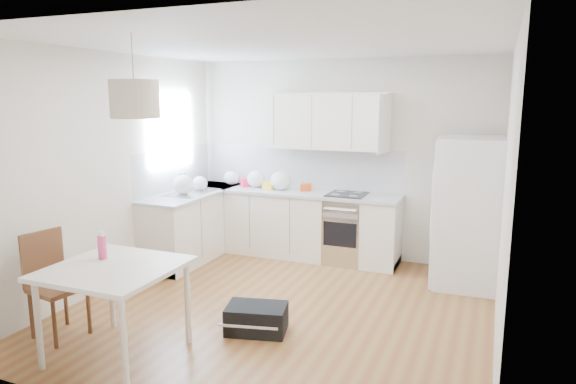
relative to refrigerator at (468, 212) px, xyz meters
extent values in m
plane|color=brown|center=(-1.74, -1.55, -0.87)|extent=(4.20, 4.20, 0.00)
plane|color=white|center=(-1.74, -1.55, 1.83)|extent=(4.20, 4.20, 0.00)
plane|color=silver|center=(-1.74, 0.55, 0.48)|extent=(4.20, 0.00, 4.20)
plane|color=silver|center=(-3.84, -1.55, 0.48)|extent=(0.00, 4.20, 4.20)
plane|color=silver|center=(0.36, -1.55, 0.48)|extent=(0.00, 4.20, 4.20)
cube|color=#BFE0F9|center=(-3.83, -0.40, 0.88)|extent=(0.02, 1.00, 1.00)
cube|color=white|center=(-2.34, 0.25, -0.43)|extent=(3.00, 0.60, 0.88)
cube|color=white|center=(-3.54, -0.35, -0.43)|extent=(0.60, 1.80, 0.88)
cube|color=#B9BBBE|center=(-2.34, 0.25, 0.03)|extent=(3.02, 0.64, 0.04)
cube|color=#B9BBBE|center=(-3.54, -0.35, 0.03)|extent=(0.64, 1.82, 0.04)
cube|color=silver|center=(-2.34, 0.55, 0.34)|extent=(3.00, 0.01, 0.58)
cube|color=silver|center=(-3.84, -0.35, 0.34)|extent=(0.01, 1.80, 0.58)
cube|color=white|center=(-1.89, 0.39, 1.00)|extent=(1.70, 0.32, 0.75)
cube|color=beige|center=(-2.64, -2.98, -0.09)|extent=(1.02, 1.02, 0.04)
cylinder|color=white|center=(-3.06, -3.41, -0.49)|extent=(0.05, 0.05, 0.76)
cylinder|color=white|center=(-2.21, -3.40, -0.49)|extent=(0.05, 0.05, 0.76)
cylinder|color=white|center=(-3.07, -2.55, -0.49)|extent=(0.05, 0.05, 0.76)
cylinder|color=white|center=(-2.21, -2.55, -0.49)|extent=(0.05, 0.05, 0.76)
cylinder|color=#D73B6C|center=(-2.86, -2.85, 0.06)|extent=(0.07, 0.07, 0.25)
cube|color=black|center=(-1.74, -2.12, -0.74)|extent=(0.63, 0.49, 0.26)
cylinder|color=beige|center=(-2.47, -2.81, 1.31)|extent=(0.42, 0.42, 0.31)
ellipsoid|color=white|center=(-3.33, 0.35, 0.15)|extent=(0.23, 0.20, 0.21)
ellipsoid|color=white|center=(-2.90, 0.30, 0.17)|extent=(0.27, 0.23, 0.24)
ellipsoid|color=white|center=(-2.49, 0.25, 0.18)|extent=(0.29, 0.25, 0.26)
ellipsoid|color=white|center=(-3.53, -0.19, 0.14)|extent=(0.21, 0.18, 0.19)
ellipsoid|color=white|center=(-3.56, -0.55, 0.18)|extent=(0.29, 0.25, 0.26)
cube|color=#CB4312|center=(-2.14, 0.30, 0.10)|extent=(0.18, 0.15, 0.10)
cube|color=gold|center=(-2.68, 0.24, 0.10)|extent=(0.17, 0.12, 0.10)
cube|color=red|center=(-3.05, 0.32, 0.11)|extent=(0.20, 0.20, 0.12)
camera|label=1|loc=(0.27, -6.21, 1.33)|focal=32.00mm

